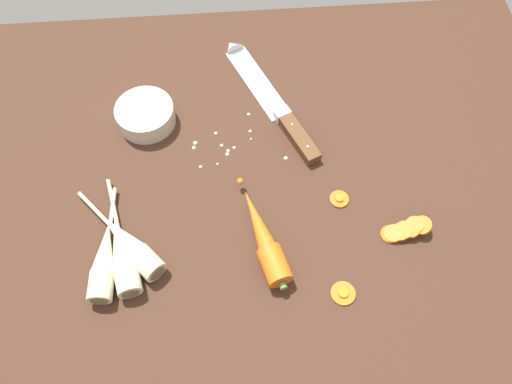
{
  "coord_description": "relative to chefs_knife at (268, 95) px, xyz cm",
  "views": [
    {
      "loc": [
        -3.36,
        -44.85,
        78.7
      ],
      "look_at": [
        0.0,
        -2.0,
        1.5
      ],
      "focal_mm": 35.58,
      "sensor_mm": 36.0,
      "label": 1
    }
  ],
  "objects": [
    {
      "name": "whole_carrot",
      "position": [
        -3.43,
        -31.3,
        1.45
      ],
      "size": [
        8.6,
        21.19,
        4.2
      ],
      "color": "orange",
      "rests_on": "ground_plane"
    },
    {
      "name": "parsnip_mid_right",
      "position": [
        -29.46,
        -33.12,
        1.33
      ],
      "size": [
        4.58,
        20.75,
        4.0
      ],
      "color": "beige",
      "rests_on": "ground_plane"
    },
    {
      "name": "carrot_slice_stray_near",
      "position": [
        10.54,
        -23.93,
        -0.29
      ],
      "size": [
        3.39,
        3.39,
        0.7
      ],
      "color": "orange",
      "rests_on": "ground_plane"
    },
    {
      "name": "ground_plane",
      "position": [
        -4.03,
        -20.1,
        -2.65
      ],
      "size": [
        120.0,
        90.0,
        4.0
      ],
      "primitive_type": "cube",
      "color": "#42281C"
    },
    {
      "name": "carrot_slice_stack",
      "position": [
        20.46,
        -31.13,
        0.43
      ],
      "size": [
        8.49,
        3.97,
        3.14
      ],
      "color": "orange",
      "rests_on": "ground_plane"
    },
    {
      "name": "carrot_slice_stray_mid",
      "position": [
        8.44,
        -40.93,
        -0.29
      ],
      "size": [
        3.98,
        3.98,
        0.7
      ],
      "color": "orange",
      "rests_on": "ground_plane"
    },
    {
      "name": "parsnip_mid_left",
      "position": [
        -26.61,
        -31.97,
        1.33
      ],
      "size": [
        7.36,
        22.09,
        4.0
      ],
      "color": "beige",
      "rests_on": "ground_plane"
    },
    {
      "name": "mince_crumbs",
      "position": [
        -6.29,
        -10.32,
        -0.29
      ],
      "size": [
        20.38,
        11.97,
        0.85
      ],
      "color": "silver",
      "rests_on": "ground_plane"
    },
    {
      "name": "chefs_knife",
      "position": [
        0.0,
        0.0,
        0.0
      ],
      "size": [
        17.07,
        33.12,
        4.18
      ],
      "color": "silver",
      "rests_on": "ground_plane"
    },
    {
      "name": "prep_bowl",
      "position": [
        -23.62,
        -4.1,
        1.5
      ],
      "size": [
        11.0,
        11.0,
        4.0
      ],
      "color": "beige",
      "rests_on": "ground_plane"
    },
    {
      "name": "parsnip_front",
      "position": [
        -25.44,
        -30.65,
        1.33
      ],
      "size": [
        15.86,
        17.8,
        4.0
      ],
      "color": "beige",
      "rests_on": "ground_plane"
    }
  ]
}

